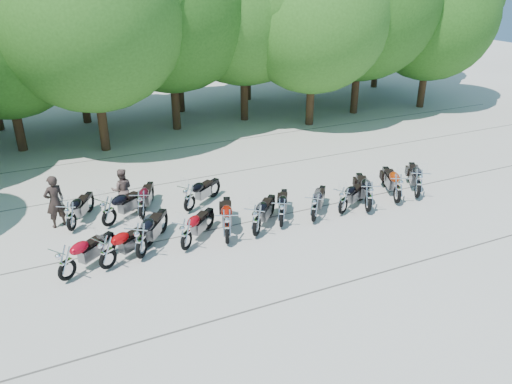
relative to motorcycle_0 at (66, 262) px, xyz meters
name	(u,v)px	position (x,y,z in m)	size (l,w,h in m)	color
ground	(275,240)	(6.37, -0.34, -0.63)	(90.00, 90.00, 0.00)	#9E998F
tree_2	(0,37)	(-0.88, 12.50, 4.68)	(7.31, 7.31, 8.97)	#3A2614
tree_3	(88,12)	(2.80, 10.90, 5.69)	(8.70, 8.70, 10.67)	#3A2614
tree_6	(314,15)	(13.93, 10.48, 5.18)	(8.00, 8.00, 9.82)	#3A2614
tree_7	(363,0)	(17.58, 11.44, 5.76)	(8.79, 8.79, 10.79)	#3A2614
tree_8	(432,16)	(22.21, 10.86, 4.84)	(7.53, 7.53, 9.25)	#3A2614
tree_11	(73,21)	(2.61, 16.09, 4.87)	(7.56, 7.56, 9.28)	#3A2614
tree_12	(175,13)	(8.17, 16.13, 5.10)	(7.88, 7.88, 9.67)	#3A2614
tree_13	(247,3)	(13.06, 17.13, 5.41)	(8.31, 8.31, 10.20)	#3A2614
tree_14	(314,6)	(17.05, 15.75, 5.20)	(8.02, 8.02, 9.84)	#3A2614
motorcycle_0	(66,262)	(0.00, 0.00, 0.00)	(0.68, 2.23, 1.26)	#990515
motorcycle_1	(107,252)	(1.14, 0.11, -0.01)	(0.67, 2.20, 1.24)	#A10508
motorcycle_2	(141,240)	(2.17, 0.29, 0.05)	(0.73, 2.39, 1.35)	black
motorcycle_3	(186,234)	(3.55, 0.19, -0.02)	(0.66, 2.16, 1.22)	maroon
motorcycle_4	(227,226)	(4.85, 0.04, 0.05)	(0.73, 2.41, 1.36)	maroon
motorcycle_5	(257,220)	(5.90, 0.08, 0.01)	(0.69, 2.26, 1.28)	black
motorcycle_6	(282,212)	(6.93, 0.30, -0.03)	(0.64, 2.12, 1.20)	black
motorcycle_7	(315,207)	(8.14, 0.16, -0.03)	(0.65, 2.12, 1.20)	black
motorcycle_8	(343,200)	(9.37, 0.25, -0.04)	(0.64, 2.09, 1.18)	black
motorcycle_9	(369,196)	(10.28, 0.01, 0.05)	(0.73, 2.39, 1.35)	black
motorcycle_10	(398,188)	(11.70, 0.16, 0.04)	(0.72, 2.36, 1.34)	#982805
motorcycle_11	(418,183)	(12.70, 0.19, 0.05)	(0.73, 2.39, 1.35)	black
motorcycle_12	(71,216)	(0.43, 2.97, -0.02)	(0.65, 2.15, 1.22)	black
motorcycle_13	(108,211)	(1.62, 2.76, 0.01)	(0.68, 2.25, 1.27)	black
motorcycle_14	(141,204)	(2.76, 2.81, 0.00)	(0.67, 2.21, 1.25)	#390712
motorcycle_15	(189,197)	(4.45, 2.72, -0.02)	(0.66, 2.17, 1.23)	black
rider_0	(55,202)	(0.03, 3.61, 0.30)	(0.68, 0.45, 1.87)	black
rider_1	(122,190)	(2.33, 3.93, 0.17)	(0.78, 0.61, 1.61)	brown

